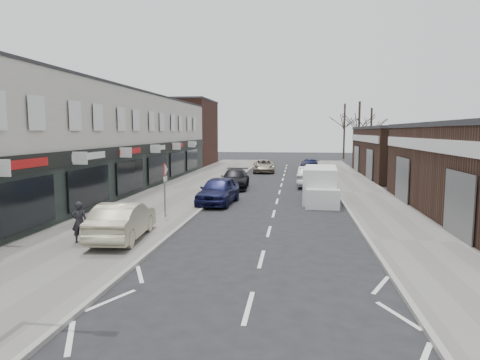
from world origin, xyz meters
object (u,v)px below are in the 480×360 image
(sedan_on_pavement, at_px, (123,221))
(parked_car_left_a, at_px, (218,191))
(pedestrian, at_px, (79,222))
(parked_car_left_c, at_px, (264,166))
(white_van, at_px, (320,186))
(parked_car_right_a, at_px, (310,176))
(warning_sign, at_px, (165,174))
(parked_car_left_b, at_px, (235,179))
(parked_car_right_c, at_px, (310,164))
(parked_car_right_b, at_px, (321,175))

(sedan_on_pavement, relative_size, parked_car_left_a, 0.94)
(pedestrian, xyz_separation_m, parked_car_left_c, (4.67, 29.60, -0.24))
(white_van, bearing_deg, parked_car_right_a, 96.75)
(warning_sign, bearing_deg, white_van, 38.56)
(warning_sign, distance_m, parked_car_left_b, 11.79)
(parked_car_left_b, height_order, parked_car_right_c, parked_car_left_b)
(white_van, distance_m, parked_car_right_c, 21.34)
(white_van, distance_m, parked_car_left_a, 6.20)
(parked_car_left_b, relative_size, parked_car_right_a, 1.02)
(warning_sign, relative_size, parked_car_right_c, 0.61)
(warning_sign, xyz_separation_m, parked_car_left_b, (1.76, 11.56, -1.49))
(sedan_on_pavement, xyz_separation_m, pedestrian, (-1.39, -0.72, 0.05))
(warning_sign, height_order, parked_car_left_c, warning_sign)
(pedestrian, height_order, parked_car_right_b, pedestrian)
(parked_car_left_c, height_order, parked_car_right_a, parked_car_right_a)
(parked_car_right_b, height_order, parked_car_right_c, parked_car_right_b)
(white_van, xyz_separation_m, pedestrian, (-9.47, -11.37, -0.09))
(pedestrian, xyz_separation_m, parked_car_left_a, (3.47, 9.82, -0.10))
(parked_car_left_b, distance_m, parked_car_right_a, 5.93)
(sedan_on_pavement, distance_m, parked_car_left_a, 9.33)
(parked_car_left_b, bearing_deg, parked_car_right_c, 66.36)
(parked_car_left_b, xyz_separation_m, parked_car_right_a, (5.63, 1.86, 0.08))
(parked_car_left_a, distance_m, parked_car_left_b, 6.93)
(sedan_on_pavement, bearing_deg, parked_car_right_b, -118.16)
(parked_car_left_a, xyz_separation_m, parked_car_left_c, (1.20, 19.78, -0.13))
(white_van, relative_size, parked_car_right_b, 1.42)
(warning_sign, bearing_deg, sedan_on_pavement, -94.10)
(pedestrian, xyz_separation_m, parked_car_right_a, (9.10, 18.61, -0.11))
(warning_sign, distance_m, parked_car_left_a, 5.15)
(white_van, height_order, parked_car_right_a, white_van)
(parked_car_left_b, bearing_deg, pedestrian, -104.48)
(sedan_on_pavement, height_order, parked_car_right_b, sedan_on_pavement)
(sedan_on_pavement, height_order, pedestrian, pedestrian)
(parked_car_right_c, bearing_deg, sedan_on_pavement, 72.51)
(parked_car_left_c, distance_m, parked_car_right_b, 10.08)
(parked_car_left_c, bearing_deg, parked_car_right_b, -61.69)
(pedestrian, distance_m, parked_car_left_c, 29.96)
(pedestrian, distance_m, parked_car_right_b, 23.40)
(pedestrian, xyz_separation_m, parked_car_right_c, (9.55, 32.71, -0.25))
(parked_car_left_a, bearing_deg, pedestrian, -105.34)
(sedan_on_pavement, xyz_separation_m, parked_car_right_b, (8.72, 20.38, -0.19))
(pedestrian, bearing_deg, white_van, -148.16)
(sedan_on_pavement, distance_m, pedestrian, 1.57)
(parked_car_left_c, bearing_deg, parked_car_left_a, -97.78)
(parked_car_left_c, height_order, parked_car_right_c, parked_car_left_c)
(parked_car_right_a, distance_m, parked_car_right_c, 14.10)
(warning_sign, distance_m, parked_car_left_c, 24.64)
(parked_car_right_b, bearing_deg, warning_sign, 59.34)
(pedestrian, relative_size, parked_car_left_c, 0.33)
(sedan_on_pavement, height_order, parked_car_right_a, parked_car_right_a)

